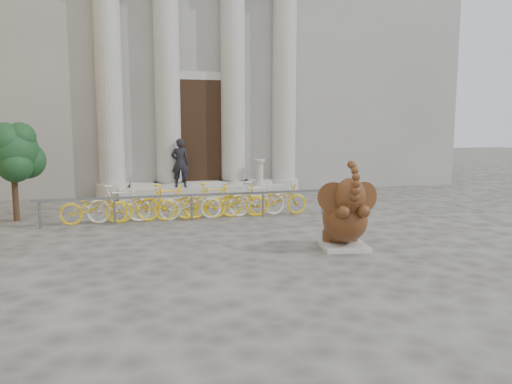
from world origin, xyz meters
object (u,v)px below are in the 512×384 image
object	(u,v)px
elephant_statue	(345,217)
bike_rack	(190,201)
pedestrian	(180,163)
tree	(14,153)

from	to	relation	value
elephant_statue	bike_rack	bearing A→B (deg)	131.54
bike_rack	pedestrian	xyz separation A→B (m)	(0.25, 4.26, 0.73)
bike_rack	tree	world-z (taller)	tree
bike_rack	pedestrian	bearing A→B (deg)	86.64
tree	bike_rack	bearing A→B (deg)	-12.40
tree	pedestrian	bearing A→B (deg)	34.34
elephant_statue	pedestrian	size ratio (longest dim) A/B	1.07
pedestrian	elephant_statue	bearing A→B (deg)	119.13
elephant_statue	bike_rack	distance (m)	4.94
elephant_statue	pedestrian	distance (m)	8.79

